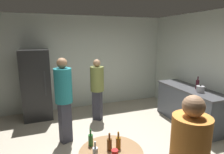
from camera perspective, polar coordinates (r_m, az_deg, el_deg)
The scene contains 12 objects.
wall_back at distance 5.66m, azimuth -9.59°, elevation 4.24°, with size 5.32×0.06×2.70m, color beige.
refrigerator at distance 5.23m, azimuth -21.87°, elevation -2.18°, with size 0.70×0.68×1.80m.
kitchen_counter at distance 5.07m, azimuth 22.32°, elevation -8.00°, with size 0.64×1.85×0.90m.
kettle at distance 4.65m, azimuth 25.19°, elevation -3.31°, with size 0.24×0.17×0.18m.
wine_bottle_on_counter at distance 4.85m, azimuth 24.44°, elevation -2.07°, with size 0.08×0.08×0.31m.
beer_bottle_amber at distance 2.51m, azimuth 1.93°, elevation -19.26°, with size 0.06×0.06×0.23m.
beer_bottle_brown at distance 2.49m, azimuth -0.79°, elevation -19.64°, with size 0.06×0.06×0.23m.
beer_bottle_green at distance 2.59m, azimuth -6.48°, elevation -18.32°, with size 0.06×0.06×0.23m.
beer_bottle_clear at distance 2.34m, azimuth -5.09°, elevation -21.97°, with size 0.06×0.06×0.23m.
plastic_cup_red at distance 2.36m, azimuth 0.86°, elevation -22.34°, with size 0.08×0.08×0.11m, color red.
person_in_teal_shirt at distance 3.81m, azimuth -14.43°, elevation -5.08°, with size 0.44×0.44×1.73m.
person_in_olive_shirt at distance 4.75m, azimuth -4.52°, elevation -2.52°, with size 0.48×0.48×1.57m.
Camera 1 is at (-1.02, -2.88, 2.14)m, focal length 30.19 mm.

